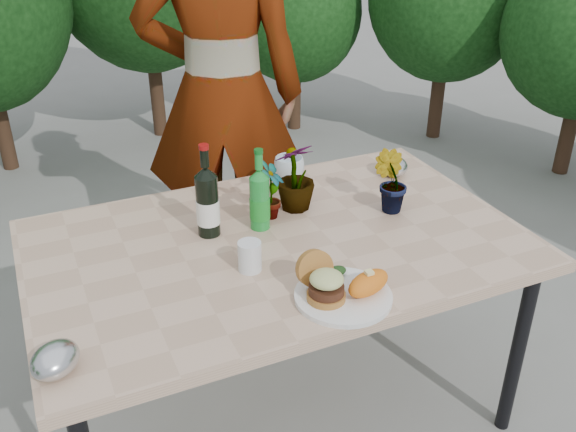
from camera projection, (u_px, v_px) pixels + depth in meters
name	position (u px, v px, depth m)	size (l,w,h in m)	color
ground	(280.00, 407.00, 2.47)	(80.00, 80.00, 0.00)	slate
patio_table	(278.00, 255.00, 2.13)	(1.60, 1.00, 0.75)	tan
shrub_hedge	(140.00, 14.00, 3.26)	(6.74, 5.20, 2.41)	#382316
dinner_plate	(343.00, 296.00, 1.82)	(0.28, 0.28, 0.01)	white
burger_stack	(323.00, 282.00, 1.79)	(0.11, 0.16, 0.11)	#B7722D
sweet_potato	(368.00, 283.00, 1.81)	(0.15, 0.08, 0.06)	orange
grilled_veg	(334.00, 272.00, 1.89)	(0.08, 0.05, 0.03)	olive
wine_bottle	(207.00, 202.00, 2.09)	(0.08, 0.08, 0.32)	black
sparkling_water	(260.00, 200.00, 2.13)	(0.07, 0.07, 0.29)	#198A2E
plastic_cup	(250.00, 256.00, 1.93)	(0.07, 0.07, 0.10)	silver
seedling_left	(271.00, 190.00, 2.19)	(0.11, 0.08, 0.22)	#2A531C
seedling_mid	(390.00, 182.00, 2.24)	(0.12, 0.10, 0.22)	#2D5F20
seedling_right	(295.00, 176.00, 2.24)	(0.14, 0.14, 0.25)	#22531C
blue_bowl	(289.00, 168.00, 2.49)	(0.12, 0.12, 0.09)	silver
foil_packet_left	(55.00, 360.00, 1.54)	(0.13, 0.11, 0.08)	#B9BBC1
foil_packet_right	(393.00, 166.00, 2.53)	(0.13, 0.11, 0.08)	silver
person	(222.00, 95.00, 2.72)	(0.71, 0.47, 1.95)	#95604A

